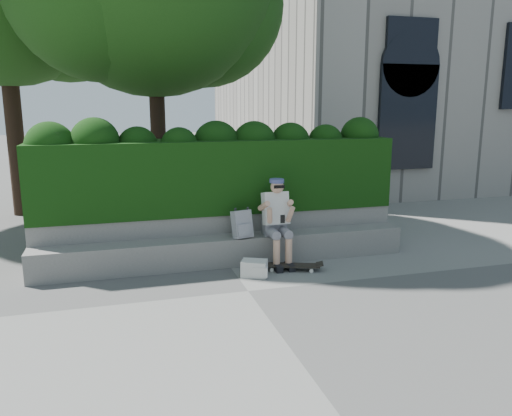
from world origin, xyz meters
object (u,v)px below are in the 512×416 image
object	(u,v)px
person	(277,218)
backpack_ground	(254,268)
skateboard	(292,266)
backpack_plaid	(242,224)

from	to	relation	value
person	backpack_ground	world-z (taller)	person
person	backpack_ground	distance (m)	0.95
skateboard	person	bearing A→B (deg)	125.30
person	backpack_ground	bearing A→B (deg)	-135.87
backpack_ground	person	bearing A→B (deg)	69.41
skateboard	backpack_plaid	size ratio (longest dim) A/B	2.04
backpack_plaid	backpack_ground	xyz separation A→B (m)	(0.04, -0.58, -0.55)
skateboard	backpack_ground	size ratio (longest dim) A/B	2.39
backpack_plaid	backpack_ground	size ratio (longest dim) A/B	1.17
person	skateboard	size ratio (longest dim) A/B	1.55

